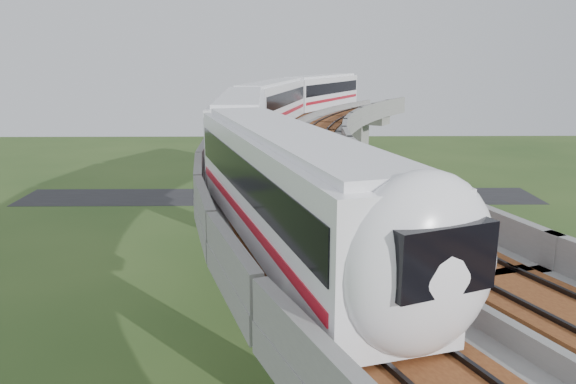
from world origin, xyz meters
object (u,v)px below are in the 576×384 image
metro_train (288,113)px  car_white (550,347)px  car_dark (495,287)px  car_red (551,319)px

metro_train → car_white: size_ratio=19.06×
metro_train → car_dark: size_ratio=16.87×
car_dark → car_white: bearing=173.8°
car_white → car_red: size_ratio=0.82×
metro_train → car_red: bearing=-26.7°
metro_train → car_dark: metro_train is taller
car_white → car_red: 3.53m
car_white → car_red: bearing=27.8°
car_red → car_dark: (-1.48, 5.04, -0.12)m
car_white → car_red: (1.52, 3.19, 0.10)m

